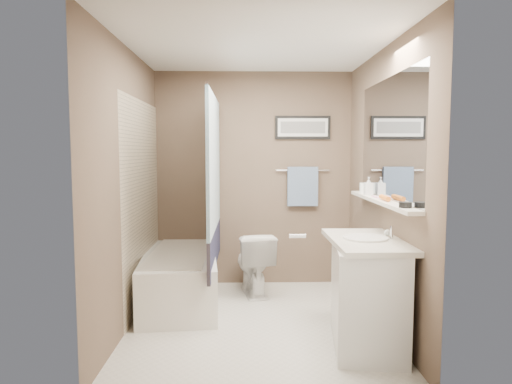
{
  "coord_description": "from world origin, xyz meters",
  "views": [
    {
      "loc": [
        -0.1,
        -3.91,
        1.51
      ],
      "look_at": [
        0.0,
        0.15,
        1.15
      ],
      "focal_mm": 32.0,
      "sensor_mm": 36.0,
      "label": 1
    }
  ],
  "objects_px": {
    "toilet": "(254,263)",
    "soap_bottle": "(369,186)",
    "vanity": "(367,295)",
    "bathtub": "(180,278)",
    "hair_brush_front": "(385,198)",
    "glass_jar": "(364,188)",
    "candle_bowl_near": "(405,205)"
  },
  "relations": [
    {
      "from": "toilet",
      "to": "soap_bottle",
      "type": "xyz_separation_m",
      "value": [
        1.04,
        -0.63,
        0.86
      ]
    },
    {
      "from": "vanity",
      "to": "bathtub",
      "type": "bearing_deg",
      "value": 154.72
    },
    {
      "from": "vanity",
      "to": "hair_brush_front",
      "type": "bearing_deg",
      "value": 55.51
    },
    {
      "from": "bathtub",
      "to": "vanity",
      "type": "height_order",
      "value": "vanity"
    },
    {
      "from": "bathtub",
      "to": "soap_bottle",
      "type": "xyz_separation_m",
      "value": [
        1.79,
        -0.34,
        0.95
      ]
    },
    {
      "from": "bathtub",
      "to": "hair_brush_front",
      "type": "bearing_deg",
      "value": -30.43
    },
    {
      "from": "toilet",
      "to": "bathtub",
      "type": "bearing_deg",
      "value": 11.0
    },
    {
      "from": "vanity",
      "to": "glass_jar",
      "type": "distance_m",
      "value": 1.17
    },
    {
      "from": "candle_bowl_near",
      "to": "hair_brush_front",
      "type": "height_order",
      "value": "hair_brush_front"
    },
    {
      "from": "bathtub",
      "to": "hair_brush_front",
      "type": "relative_size",
      "value": 6.82
    },
    {
      "from": "glass_jar",
      "to": "soap_bottle",
      "type": "xyz_separation_m",
      "value": [
        0.0,
        -0.16,
        0.03
      ]
    },
    {
      "from": "glass_jar",
      "to": "bathtub",
      "type": "bearing_deg",
      "value": 174.33
    },
    {
      "from": "toilet",
      "to": "glass_jar",
      "type": "distance_m",
      "value": 1.41
    },
    {
      "from": "vanity",
      "to": "candle_bowl_near",
      "type": "xyz_separation_m",
      "value": [
        0.19,
        -0.27,
        0.73
      ]
    },
    {
      "from": "vanity",
      "to": "candle_bowl_near",
      "type": "bearing_deg",
      "value": -48.16
    },
    {
      "from": "candle_bowl_near",
      "to": "vanity",
      "type": "bearing_deg",
      "value": 124.17
    },
    {
      "from": "vanity",
      "to": "toilet",
      "type": "bearing_deg",
      "value": 130.7
    },
    {
      "from": "vanity",
      "to": "candle_bowl_near",
      "type": "relative_size",
      "value": 10.0
    },
    {
      "from": "candle_bowl_near",
      "to": "soap_bottle",
      "type": "bearing_deg",
      "value": 90.0
    },
    {
      "from": "bathtub",
      "to": "candle_bowl_near",
      "type": "distance_m",
      "value": 2.38
    },
    {
      "from": "vanity",
      "to": "hair_brush_front",
      "type": "relative_size",
      "value": 4.09
    },
    {
      "from": "bathtub",
      "to": "vanity",
      "type": "bearing_deg",
      "value": -38.37
    },
    {
      "from": "vanity",
      "to": "glass_jar",
      "type": "height_order",
      "value": "glass_jar"
    },
    {
      "from": "hair_brush_front",
      "to": "glass_jar",
      "type": "height_order",
      "value": "glass_jar"
    },
    {
      "from": "bathtub",
      "to": "toilet",
      "type": "height_order",
      "value": "toilet"
    },
    {
      "from": "glass_jar",
      "to": "soap_bottle",
      "type": "relative_size",
      "value": 0.61
    },
    {
      "from": "bathtub",
      "to": "candle_bowl_near",
      "type": "bearing_deg",
      "value": -41.68
    },
    {
      "from": "candle_bowl_near",
      "to": "soap_bottle",
      "type": "height_order",
      "value": "soap_bottle"
    },
    {
      "from": "toilet",
      "to": "vanity",
      "type": "height_order",
      "value": "vanity"
    },
    {
      "from": "bathtub",
      "to": "soap_bottle",
      "type": "distance_m",
      "value": 2.05
    },
    {
      "from": "vanity",
      "to": "glass_jar",
      "type": "bearing_deg",
      "value": 85.52
    },
    {
      "from": "soap_bottle",
      "to": "glass_jar",
      "type": "bearing_deg",
      "value": 90.0
    }
  ]
}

